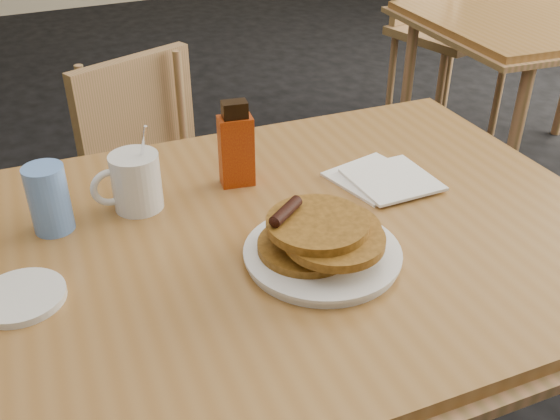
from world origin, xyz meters
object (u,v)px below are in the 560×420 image
at_px(main_table, 257,254).
at_px(coffee_mug, 135,181).
at_px(chair_neighbor_far, 441,3).
at_px(syrup_bottle, 236,147).
at_px(chair_main_far, 152,181).
at_px(pancake_plate, 322,244).
at_px(blue_tumbler, 49,199).

relative_size(main_table, coffee_mug, 8.27).
height_order(chair_neighbor_far, coffee_mug, chair_neighbor_far).
bearing_deg(syrup_bottle, coffee_mug, -168.43).
relative_size(coffee_mug, syrup_bottle, 0.98).
bearing_deg(coffee_mug, chair_main_far, 77.62).
xyz_separation_m(main_table, coffee_mug, (-0.16, 0.19, 0.10)).
relative_size(pancake_plate, blue_tumbler, 2.12).
bearing_deg(main_table, coffee_mug, 130.16).
xyz_separation_m(chair_neighbor_far, blue_tumbler, (-2.05, -1.42, 0.19)).
distance_m(chair_neighbor_far, syrup_bottle, 2.22).
distance_m(main_table, pancake_plate, 0.15).
xyz_separation_m(chair_main_far, syrup_bottle, (0.04, -0.54, 0.34)).
bearing_deg(pancake_plate, chair_main_far, 94.49).
xyz_separation_m(chair_main_far, pancake_plate, (0.07, -0.84, 0.29)).
height_order(pancake_plate, syrup_bottle, syrup_bottle).
height_order(main_table, coffee_mug, coffee_mug).
height_order(chair_main_far, coffee_mug, coffee_mug).
bearing_deg(chair_main_far, coffee_mug, -126.35).
relative_size(pancake_plate, coffee_mug, 1.53).
relative_size(main_table, syrup_bottle, 8.09).
height_order(main_table, chair_neighbor_far, chair_neighbor_far).
relative_size(chair_main_far, chair_neighbor_far, 0.80).
bearing_deg(main_table, chair_neighbor_far, 42.71).
bearing_deg(pancake_plate, chair_neighbor_far, 45.79).
height_order(main_table, chair_main_far, chair_main_far).
height_order(pancake_plate, blue_tumbler, blue_tumbler).
bearing_deg(blue_tumbler, pancake_plate, -37.59).
bearing_deg(pancake_plate, coffee_mug, 127.33).
relative_size(main_table, chair_main_far, 1.70).
bearing_deg(pancake_plate, blue_tumbler, 142.41).
height_order(coffee_mug, syrup_bottle, syrup_bottle).
distance_m(pancake_plate, coffee_mug, 0.38).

